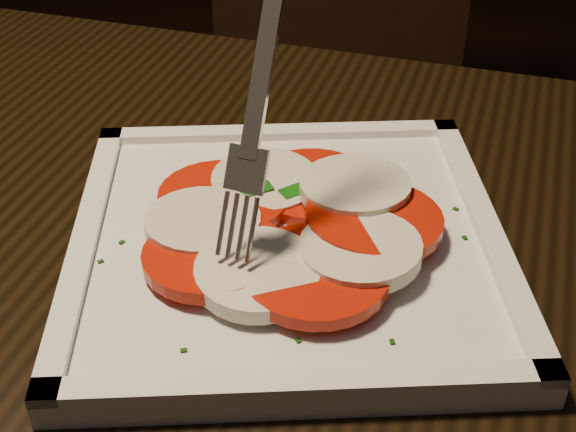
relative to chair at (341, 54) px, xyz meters
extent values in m
cube|color=black|center=(0.21, -0.86, 0.20)|extent=(1.25, 0.87, 0.04)
cube|color=black|center=(0.03, -0.08, -0.08)|extent=(0.54, 0.54, 0.04)
cylinder|color=black|center=(-0.08, -0.31, -0.33)|extent=(0.04, 0.04, 0.41)
cylinder|color=black|center=(0.26, -0.19, -0.33)|extent=(0.04, 0.04, 0.41)
cylinder|color=black|center=(-0.20, 0.03, -0.33)|extent=(0.04, 0.04, 0.41)
cylinder|color=black|center=(0.14, 0.15, -0.33)|extent=(0.04, 0.04, 0.41)
cube|color=white|center=(0.20, -0.76, 0.22)|extent=(0.34, 0.34, 0.01)
cylinder|color=#BC1204|center=(0.20, -0.71, 0.24)|extent=(0.08, 0.08, 0.01)
cylinder|color=beige|center=(0.17, -0.72, 0.24)|extent=(0.07, 0.07, 0.01)
cylinder|color=#BC1204|center=(0.15, -0.75, 0.24)|extent=(0.08, 0.08, 0.01)
cylinder|color=beige|center=(0.15, -0.78, 0.24)|extent=(0.07, 0.07, 0.01)
cylinder|color=#BC1204|center=(0.17, -0.81, 0.24)|extent=(0.08, 0.08, 0.02)
cylinder|color=beige|center=(0.20, -0.82, 0.24)|extent=(0.07, 0.07, 0.02)
cylinder|color=#BC1204|center=(0.23, -0.81, 0.24)|extent=(0.08, 0.08, 0.01)
cylinder|color=beige|center=(0.25, -0.78, 0.24)|extent=(0.07, 0.07, 0.01)
cylinder|color=#BC1204|center=(0.25, -0.75, 0.25)|extent=(0.08, 0.08, 0.01)
cylinder|color=beige|center=(0.23, -0.72, 0.25)|extent=(0.07, 0.07, 0.01)
cube|color=#11510D|center=(0.13, -0.78, 0.24)|extent=(0.03, 0.02, 0.00)
cube|color=#11510D|center=(0.16, -0.73, 0.24)|extent=(0.02, 0.03, 0.00)
cube|color=#11510D|center=(0.22, -0.74, 0.24)|extent=(0.04, 0.03, 0.01)
cube|color=#11510D|center=(0.17, -0.79, 0.24)|extent=(0.03, 0.03, 0.00)
cube|color=#11510D|center=(0.20, -0.73, 0.24)|extent=(0.03, 0.03, 0.00)
cube|color=#11510D|center=(0.25, -0.73, 0.24)|extent=(0.04, 0.02, 0.00)
cube|color=#11510D|center=(0.17, -0.74, 0.24)|extent=(0.03, 0.03, 0.00)
cube|color=#11510D|center=(0.23, -0.71, 0.24)|extent=(0.01, 0.03, 0.00)
cube|color=#11510D|center=(0.26, -0.74, 0.24)|extent=(0.02, 0.04, 0.00)
cube|color=#10370A|center=(0.24, -0.84, 0.23)|extent=(0.00, 0.00, 0.00)
cube|color=#10370A|center=(0.16, -0.68, 0.23)|extent=(0.00, 0.00, 0.00)
cube|color=#10370A|center=(0.24, -0.85, 0.23)|extent=(0.00, 0.00, 0.00)
cube|color=#10370A|center=(0.13, -0.72, 0.23)|extent=(0.00, 0.00, 0.00)
cube|color=#10370A|center=(0.26, -0.86, 0.23)|extent=(0.00, 0.00, 0.00)
cube|color=#10370A|center=(0.29, -0.70, 0.23)|extent=(0.00, 0.00, 0.00)
cube|color=#10370A|center=(0.30, -0.73, 0.23)|extent=(0.00, 0.00, 0.00)
cube|color=#10370A|center=(0.11, -0.81, 0.23)|extent=(0.00, 0.00, 0.00)
cube|color=#10370A|center=(0.28, -0.83, 0.23)|extent=(0.00, 0.00, 0.00)
cube|color=#10370A|center=(0.23, -0.66, 0.23)|extent=(0.00, 0.00, 0.00)
cube|color=#10370A|center=(0.28, -0.73, 0.23)|extent=(0.00, 0.00, 0.00)
cube|color=#10370A|center=(0.28, -0.75, 0.23)|extent=(0.00, 0.00, 0.00)
cube|color=#10370A|center=(0.11, -0.72, 0.23)|extent=(0.00, 0.00, 0.00)
cube|color=#10370A|center=(0.14, -0.68, 0.23)|extent=(0.00, 0.00, 0.00)
cube|color=#10370A|center=(0.25, -0.83, 0.23)|extent=(0.00, 0.00, 0.00)
cube|color=#10370A|center=(0.17, -0.67, 0.23)|extent=(0.00, 0.00, 0.00)
cube|color=#10370A|center=(0.18, -0.87, 0.23)|extent=(0.00, 0.00, 0.00)
cube|color=#10370A|center=(0.27, -0.70, 0.23)|extent=(0.00, 0.00, 0.00)
cube|color=#10370A|center=(0.11, -0.83, 0.23)|extent=(0.00, 0.00, 0.00)
camera|label=1|loc=(0.34, -1.13, 0.53)|focal=50.00mm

